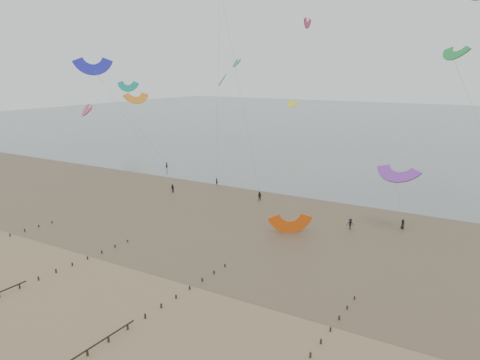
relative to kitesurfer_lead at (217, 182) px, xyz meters
name	(u,v)px	position (x,y,z in m)	size (l,w,h in m)	color
ground	(142,295)	(22.68, -49.75, -0.84)	(500.00, 500.00, 0.00)	brown
sea_and_shore	(254,215)	(18.60, -15.35, -0.83)	(500.00, 665.00, 0.03)	#475654
kitesurfer_lead	(217,182)	(0.00, 0.00, 0.00)	(0.61, 0.40, 1.67)	black
kitesurfers	(372,211)	(37.31, -4.39, 0.05)	(125.79, 22.86, 1.88)	black
grounded_kite	(290,233)	(28.40, -20.73, -0.84)	(6.13, 3.21, 4.67)	#DD4F0D
kites_airborne	(305,87)	(4.60, 38.90, 20.50)	(243.35, 119.99, 38.28)	#2B2CEC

